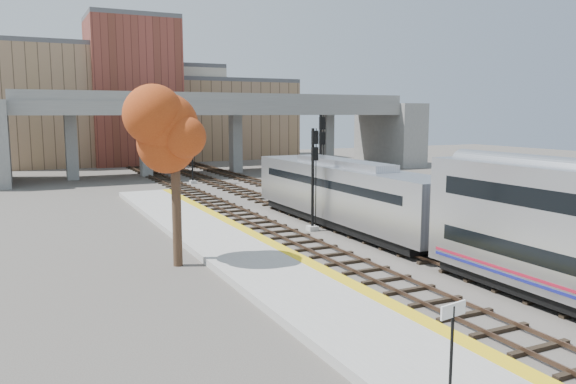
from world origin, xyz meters
name	(u,v)px	position (x,y,z in m)	size (l,w,h in m)	color
ground	(431,267)	(0.00, 0.00, 0.00)	(160.00, 160.00, 0.00)	#47423D
platform	(293,284)	(-7.25, 0.00, 0.17)	(4.50, 60.00, 0.35)	#9E9E99
yellow_strip	(332,274)	(-5.35, 0.00, 0.35)	(0.70, 60.00, 0.01)	yellow
tracks	(320,219)	(0.93, 12.50, 0.08)	(10.70, 95.00, 0.25)	black
overpass	(219,125)	(4.92, 45.00, 5.81)	(54.00, 12.00, 9.50)	slate
buildings_far	(150,109)	(1.26, 66.57, 7.88)	(43.00, 21.00, 20.60)	#8E6E52
parking_lot	(358,184)	(14.00, 28.00, 0.02)	(14.00, 18.00, 0.04)	black
locomotive	(343,192)	(1.00, 9.70, 2.28)	(3.02, 19.05, 4.10)	#A8AAB2
signal_mast_near	(313,183)	(-1.10, 9.70, 2.98)	(0.60, 0.64, 6.31)	#9E9E99
signal_mast_mid	(321,163)	(3.00, 16.15, 3.53)	(0.60, 0.64, 7.09)	#9E9E99
signal_mast_far	(192,152)	(-1.10, 35.95, 3.22)	(0.60, 0.64, 6.64)	#9E9E99
station_sign	(452,329)	(-7.90, -10.17, 1.98)	(0.89, 0.21, 2.27)	black
tree	(174,131)	(-10.67, 5.45, 6.39)	(3.60, 3.60, 8.62)	#382619
car_a	(333,184)	(9.02, 24.58, 0.64)	(1.41, 3.50, 1.19)	#99999E
car_b	(356,180)	(12.90, 26.80, 0.65)	(1.30, 3.72, 1.23)	#99999E
car_c	(354,173)	(16.08, 32.21, 0.61)	(1.61, 3.95, 1.15)	#99999E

